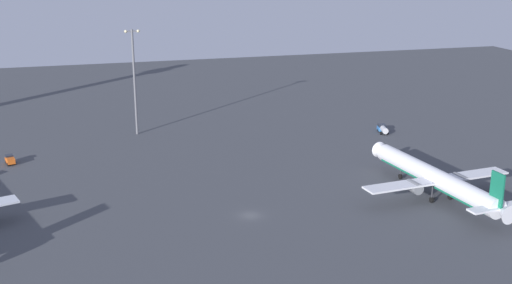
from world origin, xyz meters
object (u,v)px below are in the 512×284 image
(fuel_truck, at_px, (383,129))
(apron_light_central, at_px, (134,76))
(airplane_terminal_side, at_px, (436,179))
(baggage_tractor, at_px, (10,160))

(fuel_truck, relative_size, apron_light_central, 0.21)
(fuel_truck, height_order, apron_light_central, apron_light_central)
(airplane_terminal_side, relative_size, apron_light_central, 1.48)
(baggage_tractor, bearing_deg, airplane_terminal_side, -42.78)
(airplane_terminal_side, height_order, apron_light_central, apron_light_central)
(fuel_truck, xyz_separation_m, apron_light_central, (-72.72, 19.92, 16.44))
(baggage_tractor, bearing_deg, apron_light_central, 16.54)
(fuel_truck, bearing_deg, airplane_terminal_side, -91.47)
(apron_light_central, bearing_deg, baggage_tractor, -149.92)
(baggage_tractor, height_order, apron_light_central, apron_light_central)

